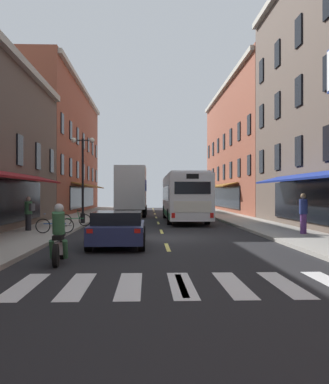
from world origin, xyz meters
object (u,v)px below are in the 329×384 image
(bicycle_near, at_px, (75,220))
(pedestrian_near, at_px, (29,213))
(box_truck, at_px, (132,192))
(transit_bus, at_px, (184,197))
(sedan_mid, at_px, (118,228))
(sedan_near, at_px, (137,205))
(motorcycle_rider, at_px, (59,238))
(pedestrian_mid, at_px, (303,213))
(street_lamp_twin, at_px, (83,176))
(bicycle_mid, at_px, (55,225))

(bicycle_near, relative_size, pedestrian_near, 1.03)
(box_truck, bearing_deg, bicycle_near, -101.90)
(transit_bus, distance_m, sedan_mid, 14.87)
(sedan_near, height_order, bicycle_near, sedan_near)
(motorcycle_rider, distance_m, pedestrian_mid, 11.79)
(transit_bus, height_order, motorcycle_rider, transit_bus)
(transit_bus, relative_size, sedan_mid, 2.73)
(transit_bus, bearing_deg, sedan_mid, -104.19)
(motorcycle_rider, height_order, street_lamp_twin, street_lamp_twin)
(sedan_near, height_order, motorcycle_rider, motorcycle_rider)
(box_truck, distance_m, sedan_mid, 20.86)
(sedan_near, xyz_separation_m, bicycle_near, (-2.87, -23.27, -0.21))
(bicycle_near, bearing_deg, pedestrian_mid, -24.38)
(pedestrian_mid, bearing_deg, motorcycle_rider, 62.64)
(sedan_mid, relative_size, pedestrian_near, 2.57)
(sedan_near, height_order, bicycle_mid, sedan_near)
(street_lamp_twin, bearing_deg, box_truck, 75.80)
(box_truck, xyz_separation_m, sedan_mid, (0.23, -20.81, -1.44))
(sedan_near, bearing_deg, bicycle_near, -97.03)
(pedestrian_mid, xyz_separation_m, street_lamp_twin, (-10.88, 7.32, 1.94))
(box_truck, height_order, street_lamp_twin, street_lamp_twin)
(bicycle_near, distance_m, street_lamp_twin, 3.45)
(bicycle_near, bearing_deg, motorcycle_rider, -82.85)
(sedan_near, relative_size, bicycle_near, 2.74)
(sedan_near, distance_m, street_lamp_twin, 21.22)
(bicycle_near, bearing_deg, street_lamp_twin, 88.41)
(motorcycle_rider, height_order, bicycle_mid, motorcycle_rider)
(bicycle_mid, height_order, pedestrian_near, pedestrian_near)
(pedestrian_near, relative_size, street_lamp_twin, 0.32)
(transit_bus, relative_size, motorcycle_rider, 5.58)
(sedan_mid, bearing_deg, box_truck, 90.65)
(box_truck, bearing_deg, sedan_mid, -89.35)
(sedan_mid, height_order, pedestrian_mid, pedestrian_mid)
(sedan_mid, distance_m, bicycle_mid, 5.07)
(box_truck, distance_m, motorcycle_rider, 24.68)
(transit_bus, xyz_separation_m, box_truck, (-3.87, 6.42, 0.38))
(sedan_mid, bearing_deg, pedestrian_near, 130.58)
(motorcycle_rider, bearing_deg, bicycle_mid, 102.55)
(motorcycle_rider, bearing_deg, sedan_mid, 70.06)
(sedan_near, distance_m, sedan_mid, 31.48)
(box_truck, bearing_deg, sedan_near, 88.85)
(pedestrian_near, relative_size, pedestrian_mid, 0.91)
(box_truck, height_order, motorcycle_rider, box_truck)
(box_truck, bearing_deg, transit_bus, -58.92)
(box_truck, distance_m, bicycle_mid, 17.13)
(motorcycle_rider, relative_size, street_lamp_twin, 0.40)
(bicycle_mid, bearing_deg, pedestrian_near, 136.80)
(sedan_near, xyz_separation_m, motorcycle_rider, (-1.36, -35.29, -0.00))
(motorcycle_rider, height_order, bicycle_near, motorcycle_rider)
(motorcycle_rider, height_order, pedestrian_mid, pedestrian_mid)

